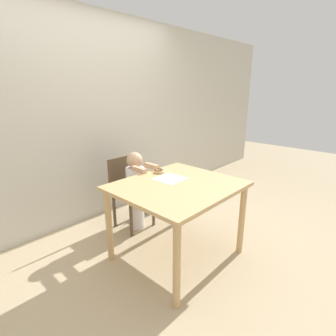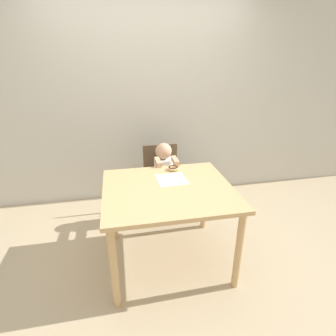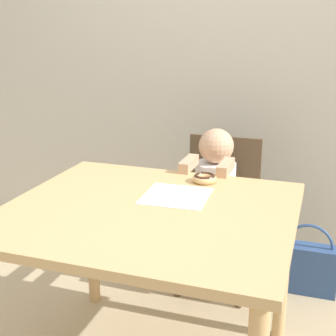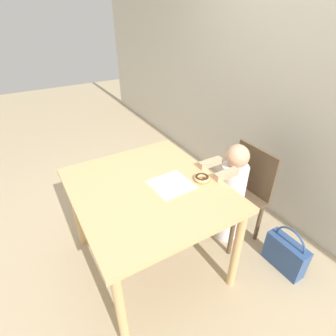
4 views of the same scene
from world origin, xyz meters
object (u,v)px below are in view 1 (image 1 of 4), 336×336
(handbag, at_px, (156,199))
(child_figure, at_px, (136,190))
(donut, at_px, (159,171))
(chair, at_px, (130,191))

(handbag, bearing_deg, child_figure, -160.52)
(donut, height_order, handbag, donut)
(chair, bearing_deg, handbag, 6.96)
(chair, height_order, donut, chair)
(chair, relative_size, handbag, 2.07)
(chair, relative_size, donut, 7.71)
(donut, distance_m, handbag, 0.95)
(chair, bearing_deg, donut, -85.98)
(handbag, bearing_deg, donut, -131.27)
(child_figure, height_order, handbag, child_figure)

